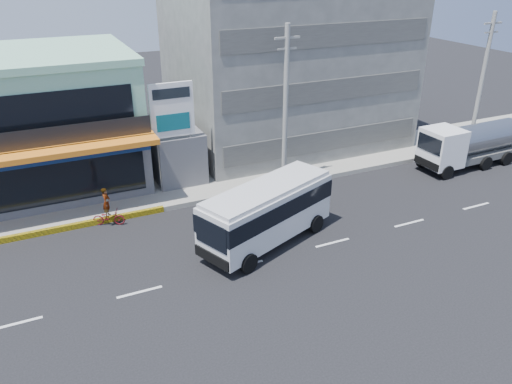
# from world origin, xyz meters

# --- Properties ---
(ground) EXTENTS (120.00, 120.00, 0.00)m
(ground) POSITION_xyz_m (0.00, 0.00, 0.00)
(ground) COLOR black
(ground) RESTS_ON ground
(sidewalk) EXTENTS (70.00, 5.00, 0.30)m
(sidewalk) POSITION_xyz_m (5.00, 9.50, 0.15)
(sidewalk) COLOR gray
(sidewalk) RESTS_ON ground
(shop_building) EXTENTS (12.40, 11.70, 8.00)m
(shop_building) POSITION_xyz_m (-8.00, 13.95, 4.00)
(shop_building) COLOR #4E4E54
(shop_building) RESTS_ON ground
(concrete_building) EXTENTS (16.00, 12.00, 14.00)m
(concrete_building) POSITION_xyz_m (10.00, 15.00, 7.00)
(concrete_building) COLOR gray
(concrete_building) RESTS_ON ground
(gap_structure) EXTENTS (3.00, 6.00, 3.50)m
(gap_structure) POSITION_xyz_m (0.00, 12.00, 1.75)
(gap_structure) COLOR #4E4E54
(gap_structure) RESTS_ON ground
(satellite_dish) EXTENTS (1.50, 1.50, 0.15)m
(satellite_dish) POSITION_xyz_m (0.00, 11.00, 3.58)
(satellite_dish) COLOR slate
(satellite_dish) RESTS_ON gap_structure
(billboard) EXTENTS (2.60, 0.18, 6.90)m
(billboard) POSITION_xyz_m (-0.50, 9.20, 4.93)
(billboard) COLOR gray
(billboard) RESTS_ON ground
(utility_pole_near) EXTENTS (1.60, 0.30, 10.00)m
(utility_pole_near) POSITION_xyz_m (6.00, 7.40, 5.15)
(utility_pole_near) COLOR #999993
(utility_pole_near) RESTS_ON ground
(utility_pole_far) EXTENTS (1.60, 0.30, 10.00)m
(utility_pole_far) POSITION_xyz_m (22.00, 7.40, 5.15)
(utility_pole_far) COLOR #999993
(utility_pole_far) RESTS_ON ground
(minibus) EXTENTS (7.94, 5.10, 3.18)m
(minibus) POSITION_xyz_m (1.96, 1.50, 1.89)
(minibus) COLOR silver
(minibus) RESTS_ON ground
(sedan) EXTENTS (4.90, 3.41, 1.55)m
(sedan) POSITION_xyz_m (3.00, 2.24, 0.77)
(sedan) COLOR beige
(sedan) RESTS_ON ground
(tanker_truck) EXTENTS (7.83, 2.70, 3.06)m
(tanker_truck) POSITION_xyz_m (18.98, 4.95, 1.64)
(tanker_truck) COLOR white
(tanker_truck) RESTS_ON ground
(motorcycle_rider) EXTENTS (1.83, 1.22, 2.22)m
(motorcycle_rider) POSITION_xyz_m (-5.13, 6.76, 0.73)
(motorcycle_rider) COLOR #5F0D15
(motorcycle_rider) RESTS_ON ground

